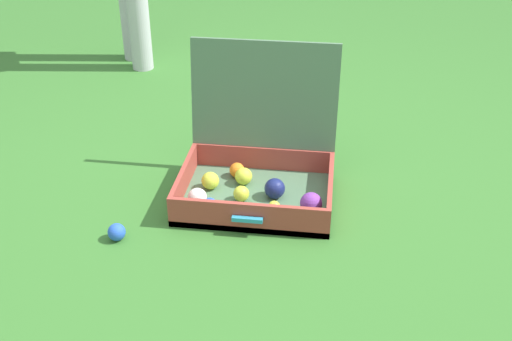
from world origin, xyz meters
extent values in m
plane|color=#336B28|center=(0.00, 0.00, 0.00)|extent=(16.00, 16.00, 0.00)
cube|color=#4C7051|center=(0.03, -0.02, 0.01)|extent=(0.58, 0.44, 0.03)
cube|color=#9E3D33|center=(-0.25, -0.02, 0.06)|extent=(0.02, 0.44, 0.12)
cube|color=#9E3D33|center=(0.31, -0.02, 0.06)|extent=(0.02, 0.44, 0.12)
cube|color=#9E3D33|center=(0.03, -0.23, 0.06)|extent=(0.55, 0.02, 0.12)
cube|color=#9E3D33|center=(0.03, 0.18, 0.06)|extent=(0.55, 0.02, 0.12)
cube|color=#4C7051|center=(0.03, 0.22, 0.34)|extent=(0.58, 0.07, 0.43)
cube|color=teal|center=(0.03, -0.25, 0.07)|extent=(0.11, 0.02, 0.02)
sphere|color=navy|center=(0.10, -0.03, 0.06)|extent=(0.08, 0.08, 0.08)
sphere|color=purple|center=(0.25, -0.12, 0.07)|extent=(0.08, 0.08, 0.08)
sphere|color=#CCDB38|center=(-0.02, -0.07, 0.06)|extent=(0.06, 0.06, 0.06)
sphere|color=#CCDB38|center=(-0.15, 0.00, 0.06)|extent=(0.07, 0.07, 0.07)
sphere|color=white|center=(-0.18, -0.13, 0.06)|extent=(0.07, 0.07, 0.07)
sphere|color=orange|center=(-0.06, 0.10, 0.06)|extent=(0.06, 0.06, 0.06)
sphere|color=blue|center=(-0.13, -0.15, 0.05)|extent=(0.05, 0.05, 0.05)
sphere|color=#CCDB38|center=(0.11, -0.13, 0.05)|extent=(0.05, 0.05, 0.05)
sphere|color=white|center=(0.10, -0.19, 0.05)|extent=(0.05, 0.05, 0.05)
sphere|color=#CCDB38|center=(-0.03, 0.05, 0.06)|extent=(0.07, 0.07, 0.07)
sphere|color=blue|center=(-0.42, -0.34, 0.03)|extent=(0.06, 0.06, 0.06)
camera|label=1|loc=(0.30, -2.04, 1.33)|focal=43.76mm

